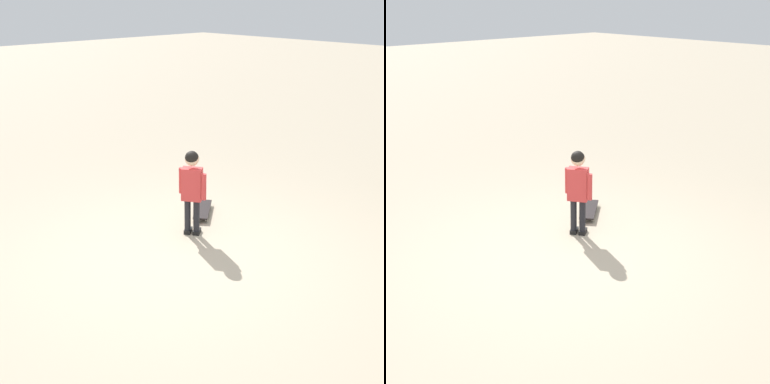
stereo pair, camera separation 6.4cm
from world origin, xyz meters
The scene contains 3 objects.
ground_plane centered at (0.00, 0.00, 0.00)m, with size 50.00×50.00×0.00m, color tan.
child_person centered at (-0.40, 0.51, 0.66)m, with size 0.41×0.26×1.06m.
skateboard centered at (-0.76, 1.04, 0.06)m, with size 0.56×0.63×0.07m.
Camera 2 is at (3.87, -3.47, 2.78)m, focal length 49.04 mm.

